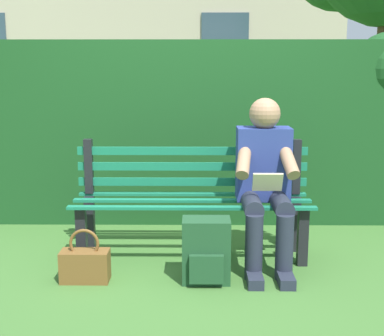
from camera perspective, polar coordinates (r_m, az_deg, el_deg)
name	(u,v)px	position (r m, az deg, el deg)	size (l,w,h in m)	color
ground	(192,257)	(3.97, 0.01, -9.54)	(60.00, 60.00, 0.00)	#3D6B2D
park_bench	(192,197)	(3.91, 0.02, -3.16)	(1.72, 0.45, 0.85)	black
person_seated	(265,178)	(3.73, 7.84, -1.10)	(0.44, 0.73, 1.17)	navy
hedge_backdrop	(228,126)	(4.90, 3.89, 4.53)	(4.74, 0.78, 1.68)	#19471E
backpack	(206,251)	(3.49, 1.54, -8.91)	(0.31, 0.27, 0.42)	#1E4728
handbag	(85,264)	(3.59, -11.42, -10.11)	(0.31, 0.15, 0.36)	brown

